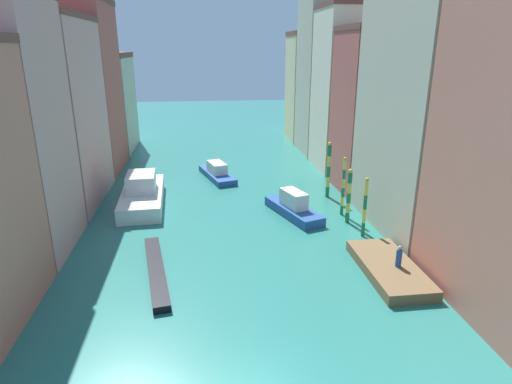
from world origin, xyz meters
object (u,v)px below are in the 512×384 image
(mooring_pole_0, at_px, (365,207))
(mooring_pole_1, at_px, (349,195))
(vaporetto_white, at_px, (142,194))
(motorboat_0, at_px, (293,207))
(waterfront_dock, at_px, (389,268))
(gondola_black, at_px, (156,270))
(person_on_dock, at_px, (399,257))
(mooring_pole_3, at_px, (329,169))
(motorboat_1, at_px, (217,173))
(mooring_pole_2, at_px, (343,186))

(mooring_pole_0, height_order, mooring_pole_1, mooring_pole_0)
(mooring_pole_1, distance_m, vaporetto_white, 18.04)
(vaporetto_white, distance_m, motorboat_0, 13.55)
(waterfront_dock, bearing_deg, gondola_black, 172.93)
(waterfront_dock, relative_size, person_on_dock, 5.19)
(person_on_dock, bearing_deg, waterfront_dock, 131.83)
(person_on_dock, relative_size, gondola_black, 0.15)
(mooring_pole_0, height_order, mooring_pole_3, mooring_pole_3)
(mooring_pole_1, xyz_separation_m, vaporetto_white, (-16.83, 6.35, -1.30))
(mooring_pole_0, xyz_separation_m, mooring_pole_3, (-0.12, 9.02, 0.36))
(mooring_pole_1, xyz_separation_m, gondola_black, (-14.51, -6.54, -2.06))
(vaporetto_white, relative_size, motorboat_1, 1.36)
(motorboat_1, bearing_deg, gondola_black, -102.86)
(mooring_pole_0, distance_m, motorboat_0, 6.62)
(mooring_pole_0, relative_size, vaporetto_white, 0.46)
(mooring_pole_2, distance_m, vaporetto_white, 17.62)
(mooring_pole_2, relative_size, mooring_pole_3, 0.95)
(person_on_dock, xyz_separation_m, mooring_pole_3, (-0.10, 15.00, 1.38))
(waterfront_dock, distance_m, vaporetto_white, 22.26)
(mooring_pole_0, bearing_deg, mooring_pole_3, 90.76)
(person_on_dock, distance_m, gondola_black, 14.97)
(person_on_dock, height_order, mooring_pole_1, mooring_pole_1)
(person_on_dock, bearing_deg, mooring_pole_3, 90.38)
(mooring_pole_1, bearing_deg, vaporetto_white, 159.33)
(gondola_black, bearing_deg, mooring_pole_1, 24.25)
(mooring_pole_0, relative_size, motorboat_1, 0.62)
(motorboat_1, bearing_deg, motorboat_0, -63.32)
(mooring_pole_0, relative_size, mooring_pole_2, 0.92)
(vaporetto_white, xyz_separation_m, gondola_black, (2.32, -12.89, -0.75))
(mooring_pole_1, bearing_deg, mooring_pole_2, 87.06)
(motorboat_0, bearing_deg, mooring_pole_1, -27.16)
(vaporetto_white, distance_m, gondola_black, 13.11)
(mooring_pole_3, distance_m, motorboat_1, 12.70)
(mooring_pole_3, bearing_deg, mooring_pole_2, -90.90)
(mooring_pole_3, bearing_deg, vaporetto_white, 179.73)
(mooring_pole_0, distance_m, mooring_pole_1, 2.76)
(waterfront_dock, bearing_deg, motorboat_0, 110.52)
(mooring_pole_0, xyz_separation_m, motorboat_0, (-4.27, 4.80, -1.61))
(mooring_pole_1, bearing_deg, gondola_black, -155.75)
(person_on_dock, distance_m, mooring_pole_1, 8.79)
(mooring_pole_0, bearing_deg, vaporetto_white, 152.00)
(mooring_pole_0, xyz_separation_m, motorboat_1, (-10.16, 16.51, -1.73))
(gondola_black, bearing_deg, mooring_pole_0, 14.36)
(mooring_pole_3, height_order, motorboat_0, mooring_pole_3)
(gondola_black, bearing_deg, person_on_dock, -8.45)
(vaporetto_white, bearing_deg, motorboat_0, -18.52)
(person_on_dock, bearing_deg, mooring_pole_0, 89.80)
(vaporetto_white, relative_size, motorboat_0, 1.44)
(waterfront_dock, distance_m, motorboat_0, 11.08)
(waterfront_dock, bearing_deg, motorboat_1, 113.86)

